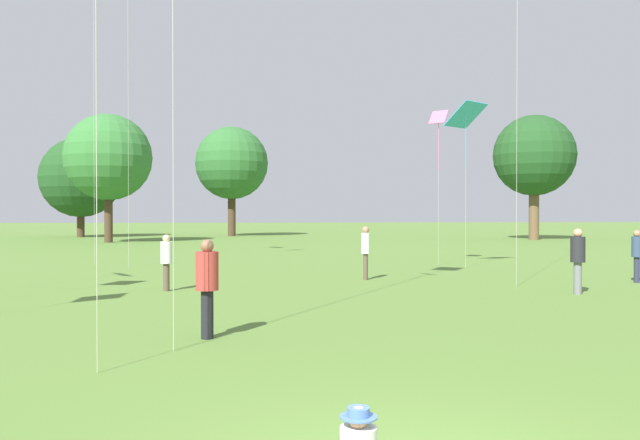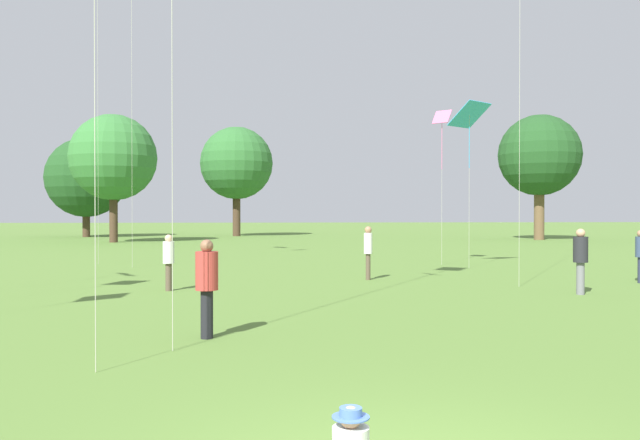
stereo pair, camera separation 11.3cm
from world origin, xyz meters
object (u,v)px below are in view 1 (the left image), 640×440
person_standing_5 (578,255)px  kite_6 (438,124)px  person_standing_0 (637,251)px  person_standing_4 (366,247)px  person_standing_2 (207,280)px  distant_tree_1 (81,178)px  distant_tree_3 (534,156)px  distant_tree_2 (108,158)px  person_standing_3 (166,257)px  kite_5 (466,117)px  distant_tree_0 (232,163)px

person_standing_5 → kite_6: bearing=72.3°
kite_6 → person_standing_5: bearing=2.3°
person_standing_0 → person_standing_4: 8.61m
person_standing_2 → distant_tree_1: 52.01m
person_standing_5 → distant_tree_1: 51.17m
person_standing_0 → distant_tree_1: distant_tree_1 is taller
kite_6 → distant_tree_3: bearing=144.2°
distant_tree_3 → distant_tree_1: bearing=166.2°
distant_tree_2 → distant_tree_3: bearing=2.9°
person_standing_3 → distant_tree_2: 32.60m
kite_6 → distant_tree_1: size_ratio=0.71×
person_standing_2 → person_standing_5: bearing=-26.4°
person_standing_5 → distant_tree_3: distant_tree_3 is taller
person_standing_0 → kite_5: size_ratio=0.25×
person_standing_0 → person_standing_2: (-12.86, -7.67, 0.02)m
distant_tree_1 → kite_5: bearing=-55.1°
distant_tree_0 → kite_6: bearing=-73.7°
distant_tree_1 → person_standing_2: bearing=-72.1°
person_standing_3 → distant_tree_0: distant_tree_0 is taller
kite_6 → distant_tree_0: (-10.39, 35.58, 1.09)m
person_standing_4 → distant_tree_1: bearing=99.9°
distant_tree_2 → distant_tree_3: (34.57, 1.75, 0.59)m
person_standing_4 → distant_tree_3: distant_tree_3 is taller
person_standing_2 → kite_6: 17.95m
person_standing_3 → person_standing_4: size_ratio=0.90×
person_standing_4 → distant_tree_3: (19.53, 30.19, 5.98)m
kite_5 → distant_tree_1: bearing=-43.8°
person_standing_2 → distant_tree_2: 39.65m
person_standing_5 → kite_5: 9.65m
kite_6 → distant_tree_3: size_ratio=0.63×
kite_5 → distant_tree_0: 38.82m
person_standing_3 → distant_tree_2: bearing=77.9°
person_standing_3 → distant_tree_3: 41.96m
person_standing_5 → kite_6: (-1.03, 9.84, 4.98)m
distant_tree_3 → person_standing_2: bearing=-121.2°
person_standing_5 → distant_tree_3: size_ratio=0.17×
distant_tree_2 → person_standing_0: bearing=-52.1°
kite_5 → distant_tree_1: distant_tree_1 is taller
kite_5 → distant_tree_2: bearing=-39.7°
person_standing_2 → distant_tree_1: distant_tree_1 is taller
person_standing_3 → kite_6: 13.98m
person_standing_3 → distant_tree_2: distant_tree_2 is taller
person_standing_0 → person_standing_3: size_ratio=1.05×
person_standing_5 → distant_tree_3: 37.79m
person_standing_4 → kite_6: kite_6 is taller
person_standing_5 → kite_5: kite_5 is taller
person_standing_4 → distant_tree_1: 45.03m
person_standing_4 → distant_tree_0: distant_tree_0 is taller
person_standing_0 → person_standing_4: (-8.44, 1.70, 0.08)m
person_standing_0 → distant_tree_2: size_ratio=0.17×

